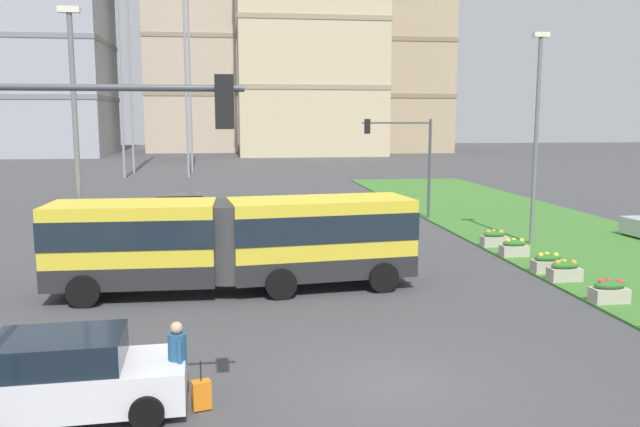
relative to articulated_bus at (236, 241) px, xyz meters
The scene contains 19 objects.
ground_plane 8.87m from the articulated_bus, 68.02° to the right, with size 260.00×260.00×0.00m, color #424244.
grass_median 15.88m from the articulated_bus, ahead, with size 10.00×70.00×0.08m, color #3D752D.
articulated_bus is the anchor object (origin of this frame).
car_grey_wagon 14.60m from the articulated_bus, 100.99° to the left, with size 4.50×2.23×1.58m.
car_white_van 9.32m from the articulated_bus, 110.70° to the right, with size 4.48×2.20×1.58m.
pedestrian_crossing 8.73m from the articulated_bus, 97.86° to the right, with size 0.36×0.56×1.74m.
rolling_suitcase 8.96m from the articulated_bus, 94.80° to the right, with size 0.41×0.33×0.97m.
flower_planter_1 11.80m from the articulated_bus, 15.94° to the right, with size 1.10×0.56×0.74m.
flower_planter_2 11.36m from the articulated_bus, ahead, with size 1.10×0.56×0.74m.
flower_planter_3 11.37m from the articulated_bus, ahead, with size 1.10×0.56×0.74m.
flower_planter_4 11.88m from the articulated_bus, 17.35° to the left, with size 1.10×0.56×0.74m.
flower_planter_5 12.64m from the articulated_bus, 26.31° to the left, with size 1.10×0.56×0.74m.
traffic_light_near_left 11.74m from the articulated_bus, 104.18° to the right, with size 4.47×0.28×6.29m.
traffic_light_far_right 17.03m from the articulated_bus, 55.55° to the left, with size 3.95×0.28×5.61m.
streetlight_left 6.49m from the articulated_bus, 161.96° to the left, with size 0.70×0.28×9.26m.
streetlight_median 14.86m from the articulated_bus, 24.27° to the left, with size 0.70×0.28×9.30m.
apartment_tower_west 89.07m from the articulated_bus, 107.90° to the left, with size 16.40×18.28×41.41m.
apartment_tower_westcentre 97.50m from the articulated_bus, 93.94° to the left, with size 15.12×16.97×46.28m.
apartment_tower_eastcentre 94.52m from the articulated_bus, 72.32° to the left, with size 15.88×15.66×35.56m.
Camera 1 is at (-3.31, -12.86, 5.65)m, focal length 36.19 mm.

